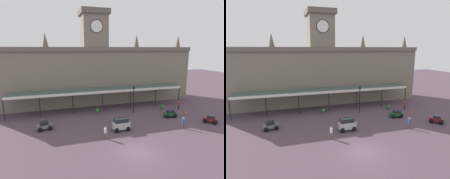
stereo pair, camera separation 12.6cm
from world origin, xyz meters
The scene contains 14 objects.
ground_plane centered at (0.00, 0.00, 0.00)m, with size 140.00×140.00×0.00m, color #4F3E4B.
station_building centered at (0.00, 21.59, 6.33)m, with size 41.24×6.02×18.53m.
entrance_canopy centered at (0.00, 16.36, 3.72)m, with size 32.22×3.26×3.87m.
car_green_sedan centered at (9.90, 8.78, 0.50)m, with size 2.14×1.67×1.19m.
car_silver_van centered at (0.26, 6.07, 0.81)m, with size 2.41×1.61×1.77m.
car_grey_sedan centered at (-9.92, 9.50, 0.50)m, with size 2.17×1.73×1.19m.
car_maroon_sedan centered at (14.34, 4.70, 0.50)m, with size 2.18×2.24×1.19m.
pedestrian_crossing_forecourt centered at (-2.52, 4.21, 0.91)m, with size 0.34×0.38×1.67m.
pedestrian_near_entrance centered at (13.84, 11.99, 0.91)m, with size 0.35×0.34×1.67m.
pedestrian_beside_cars centered at (8.89, 4.09, 0.91)m, with size 0.34×0.34×1.67m.
victorian_lamppost centered at (4.95, 12.70, 3.03)m, with size 0.30×0.30×4.87m.
traffic_cone centered at (13.71, 9.80, 0.32)m, with size 0.40×0.40×0.64m, color orange.
planter_forecourt_centre centered at (-1.26, 13.96, 0.49)m, with size 0.60×0.60×0.96m.
planter_by_canopy centered at (10.77, 12.64, 0.49)m, with size 0.60×0.60×0.96m.
Camera 1 is at (-8.58, -17.86, 11.21)m, focal length 31.38 mm.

